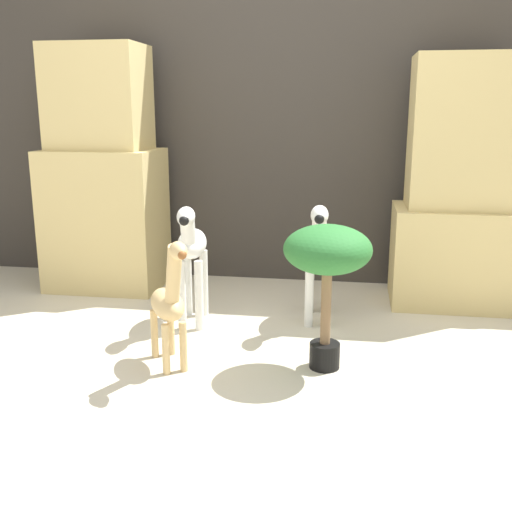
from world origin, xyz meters
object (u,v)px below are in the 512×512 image
Objects in this scene: zebra_left at (191,250)px; giraffe_figurine at (169,301)px; zebra_right at (319,249)px; potted_palm_front at (327,257)px.

zebra_left reaches higher than giraffe_figurine.
potted_palm_front is (0.07, -0.61, 0.10)m from zebra_right.
zebra_right is 1.02× the size of potted_palm_front.
giraffe_figurine is at bearing -131.14° from zebra_right.
zebra_right is at bearing 48.86° from giraffe_figurine.
zebra_left is 0.57m from giraffe_figurine.
zebra_right and zebra_left have the same top height.
zebra_left is at bearing -167.16° from zebra_right.
giraffe_figurine is at bearing -171.35° from potted_palm_front.
zebra_left is at bearing 94.84° from giraffe_figurine.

